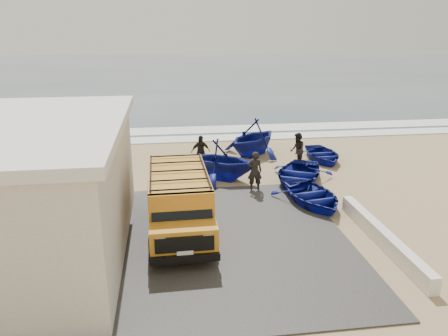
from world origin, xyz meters
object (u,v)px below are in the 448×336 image
boat_near_right (298,174)px  boat_mid_right (322,154)px  boat_near_left (312,195)px  boat_far_left (253,137)px  parapet (382,237)px  van (179,200)px  fisherman_middle (297,150)px  fisherman_front (255,171)px  fisherman_back (201,152)px  boat_mid_left (220,160)px

boat_near_right → boat_mid_right: boat_near_right is taller
boat_near_left → boat_far_left: bearing=87.4°
parapet → boat_near_left: size_ratio=1.64×
boat_mid_right → boat_far_left: size_ratio=0.85×
van → fisherman_middle: 9.19m
fisherman_front → fisherman_back: bearing=-56.2°
boat_near_left → boat_mid_right: 6.28m
boat_near_left → fisherman_front: fisherman_front is taller
fisherman_front → boat_near_left: bearing=141.0°
fisherman_front → fisherman_back: 4.12m
boat_near_left → fisherman_front: 2.78m
van → boat_near_left: van is taller
boat_far_left → fisherman_front: size_ratio=2.19×
parapet → boat_mid_left: boat_mid_left is taller
boat_near_left → fisherman_middle: fisherman_middle is taller
van → boat_mid_left: size_ratio=1.44×
boat_near_right → fisherman_back: bearing=173.9°
van → fisherman_back: bearing=78.4°
boat_near_right → boat_mid_left: 3.69m
boat_mid_right → fisherman_middle: (-1.71, -0.90, 0.56)m
boat_near_left → boat_mid_left: boat_mid_left is taller
boat_mid_left → van: bearing=-170.6°
boat_near_left → boat_far_left: 7.42m
fisherman_middle → parapet: bearing=14.5°
boat_near_left → boat_mid_right: boat_near_left is taller
fisherman_back → boat_near_left: bearing=-65.0°
fisherman_middle → van: bearing=-31.4°
boat_mid_left → boat_near_left: bearing=-105.6°
fisherman_middle → boat_mid_left: bearing=-60.6°
boat_near_right → boat_near_left: bearing=-66.1°
boat_near_left → fisherman_front: bearing=127.5°
boat_mid_left → fisherman_back: size_ratio=2.15×
boat_mid_left → boat_mid_right: boat_mid_left is taller
parapet → boat_far_left: (-2.20, 11.02, 0.76)m
van → boat_mid_right: 11.06m
boat_near_left → fisherman_middle: bearing=70.1°
boat_near_right → parapet: bearing=-52.6°
van → boat_mid_right: (7.99, 7.60, -0.87)m
boat_near_left → fisherman_middle: size_ratio=2.03×
boat_near_left → boat_near_right: 2.50m
boat_near_left → boat_near_right: boat_near_right is taller
fisherman_front → fisherman_back: size_ratio=1.05×
parapet → fisherman_front: fisherman_front is taller
van → fisherman_middle: (6.28, 6.69, -0.31)m
boat_far_left → fisherman_front: bearing=-56.0°
parapet → fisherman_back: 10.54m
parapet → boat_far_left: bearing=101.3°
parapet → fisherman_front: bearing=120.4°
parapet → boat_far_left: size_ratio=1.53×
van → boat_near_left: 5.83m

